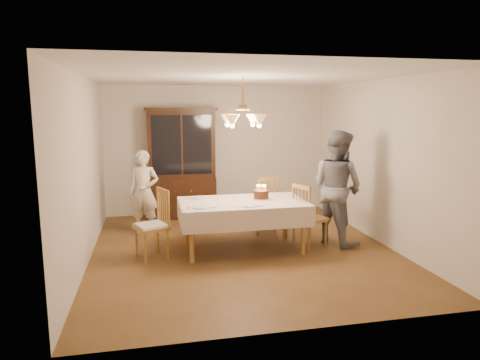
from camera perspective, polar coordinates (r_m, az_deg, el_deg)
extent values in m
plane|color=#523517|center=(6.67, 0.36, -9.21)|extent=(5.00, 5.00, 0.00)
plane|color=white|center=(6.34, 0.38, 13.65)|extent=(5.00, 5.00, 0.00)
plane|color=beige|center=(8.82, -3.09, 4.02)|extent=(4.50, 0.00, 4.50)
plane|color=beige|center=(4.00, 7.99, -2.71)|extent=(4.50, 0.00, 4.50)
plane|color=beige|center=(6.30, -20.06, 1.25)|extent=(0.00, 5.00, 5.00)
plane|color=beige|center=(7.20, 18.18, 2.32)|extent=(0.00, 5.00, 5.00)
cube|color=olive|center=(6.48, 0.37, -3.08)|extent=(1.80, 1.00, 0.04)
cube|color=silver|center=(6.47, 0.37, -2.87)|extent=(1.90, 1.10, 0.01)
cylinder|color=olive|center=(6.05, -6.46, -7.73)|extent=(0.07, 0.07, 0.71)
cylinder|color=olive|center=(6.40, 8.41, -6.79)|extent=(0.07, 0.07, 0.71)
cylinder|color=olive|center=(6.86, -7.14, -5.67)|extent=(0.07, 0.07, 0.71)
cylinder|color=olive|center=(7.17, 6.08, -4.98)|extent=(0.07, 0.07, 0.71)
cube|color=black|center=(8.61, -7.67, -2.25)|extent=(1.30, 0.50, 0.80)
cube|color=black|center=(8.51, -7.86, 4.75)|extent=(1.30, 0.40, 1.30)
cube|color=black|center=(8.31, -7.76, 4.64)|extent=(1.14, 0.01, 1.14)
cube|color=black|center=(8.43, -7.94, 9.34)|extent=(1.38, 0.54, 0.06)
cube|color=olive|center=(7.47, 2.83, -3.59)|extent=(0.55, 0.54, 0.05)
cube|color=olive|center=(7.22, 3.70, 0.14)|extent=(0.39, 0.16, 0.06)
cylinder|color=olive|center=(7.76, 3.24, -4.88)|extent=(0.04, 0.04, 0.43)
cylinder|color=olive|center=(7.57, 0.97, -5.23)|extent=(0.04, 0.04, 0.43)
cylinder|color=olive|center=(7.49, 4.69, -5.42)|extent=(0.04, 0.04, 0.43)
cylinder|color=olive|center=(7.30, 2.37, -5.81)|extent=(0.04, 0.04, 0.43)
cube|color=olive|center=(6.32, -11.73, -6.22)|extent=(0.55, 0.56, 0.05)
cube|color=olive|center=(6.27, -10.28, -1.41)|extent=(0.18, 0.38, 0.06)
cylinder|color=olive|center=(6.49, -13.66, -8.03)|extent=(0.04, 0.04, 0.43)
cylinder|color=olive|center=(6.17, -12.50, -8.92)|extent=(0.04, 0.04, 0.43)
cylinder|color=olive|center=(6.61, -10.87, -7.62)|extent=(0.04, 0.04, 0.43)
cylinder|color=olive|center=(6.29, -9.59, -8.46)|extent=(0.04, 0.04, 0.43)
cube|color=beige|center=(6.31, -11.74, -5.91)|extent=(0.50, 0.51, 0.03)
cube|color=olive|center=(6.77, 9.30, -5.10)|extent=(0.55, 0.56, 0.05)
cube|color=olive|center=(6.53, 8.18, -0.93)|extent=(0.18, 0.39, 0.06)
cylinder|color=olive|center=(6.82, 11.33, -7.10)|extent=(0.04, 0.04, 0.43)
cylinder|color=olive|center=(7.07, 9.28, -6.44)|extent=(0.04, 0.04, 0.43)
cylinder|color=olive|center=(6.59, 9.20, -7.61)|extent=(0.04, 0.04, 0.43)
cylinder|color=olive|center=(6.85, 7.16, -6.90)|extent=(0.04, 0.04, 0.43)
imported|color=#F0E8CB|center=(7.55, -12.69, -1.56)|extent=(0.60, 0.48, 1.44)
imported|color=slate|center=(6.95, 12.81, -0.97)|extent=(1.01, 1.09, 1.81)
cylinder|color=white|center=(6.62, 2.83, -2.51)|extent=(0.30, 0.30, 0.01)
cylinder|color=#391A0D|center=(6.60, 2.84, -1.92)|extent=(0.23, 0.23, 0.12)
cylinder|color=#598CD8|center=(6.60, 3.42, -1.07)|extent=(0.01, 0.01, 0.07)
sphere|color=#FFB23F|center=(6.60, 3.42, -0.72)|extent=(0.01, 0.01, 0.01)
cylinder|color=pink|center=(6.63, 3.32, -1.03)|extent=(0.01, 0.01, 0.07)
sphere|color=#FFB23F|center=(6.62, 3.32, -0.69)|extent=(0.01, 0.01, 0.01)
cylinder|color=#EACC66|center=(6.64, 3.14, -1.00)|extent=(0.01, 0.01, 0.07)
sphere|color=#FFB23F|center=(6.64, 3.15, -0.66)|extent=(0.01, 0.01, 0.01)
cylinder|color=#598CD8|center=(6.65, 2.93, -0.98)|extent=(0.01, 0.01, 0.07)
sphere|color=#FFB23F|center=(6.65, 2.93, -0.64)|extent=(0.01, 0.01, 0.01)
cylinder|color=pink|center=(6.65, 2.69, -0.98)|extent=(0.01, 0.01, 0.07)
sphere|color=#FFB23F|center=(6.64, 2.70, -0.64)|extent=(0.01, 0.01, 0.01)
cylinder|color=#EACC66|center=(6.64, 2.49, -1.00)|extent=(0.01, 0.01, 0.07)
sphere|color=#FFB23F|center=(6.63, 2.49, -0.66)|extent=(0.01, 0.01, 0.01)
cylinder|color=#598CD8|center=(6.62, 2.33, -1.03)|extent=(0.01, 0.01, 0.07)
sphere|color=#FFB23F|center=(6.61, 2.33, -0.69)|extent=(0.01, 0.01, 0.01)
cylinder|color=pink|center=(6.60, 2.25, -1.07)|extent=(0.01, 0.01, 0.07)
sphere|color=#FFB23F|center=(6.59, 2.26, -0.73)|extent=(0.01, 0.01, 0.01)
cylinder|color=#EACC66|center=(6.57, 2.27, -1.11)|extent=(0.01, 0.01, 0.07)
sphere|color=#FFB23F|center=(6.56, 2.27, -0.77)|extent=(0.01, 0.01, 0.01)
cylinder|color=#598CD8|center=(6.55, 2.37, -1.15)|extent=(0.01, 0.01, 0.07)
sphere|color=#FFB23F|center=(6.54, 2.37, -0.81)|extent=(0.01, 0.01, 0.01)
cylinder|color=pink|center=(6.53, 2.54, -1.18)|extent=(0.01, 0.01, 0.07)
sphere|color=#FFB23F|center=(6.52, 2.54, -0.84)|extent=(0.01, 0.01, 0.01)
cylinder|color=#EACC66|center=(6.52, 2.76, -1.20)|extent=(0.01, 0.01, 0.07)
sphere|color=#FFB23F|center=(6.51, 2.77, -0.85)|extent=(0.01, 0.01, 0.01)
cylinder|color=#598CD8|center=(6.52, 3.00, -1.20)|extent=(0.01, 0.01, 0.07)
sphere|color=#FFB23F|center=(6.51, 3.00, -0.85)|extent=(0.01, 0.01, 0.01)
cylinder|color=pink|center=(6.53, 3.21, -1.18)|extent=(0.01, 0.01, 0.07)
sphere|color=#FFB23F|center=(6.53, 3.21, -0.83)|extent=(0.01, 0.01, 0.01)
cylinder|color=#EACC66|center=(6.55, 3.36, -1.15)|extent=(0.01, 0.01, 0.07)
sphere|color=#FFB23F|center=(6.55, 3.37, -0.80)|extent=(0.01, 0.01, 0.01)
cylinder|color=#598CD8|center=(6.58, 3.44, -1.11)|extent=(0.01, 0.01, 0.07)
sphere|color=#FFB23F|center=(6.57, 3.44, -0.77)|extent=(0.01, 0.01, 0.01)
cylinder|color=white|center=(6.08, -5.16, -3.61)|extent=(0.26, 0.26, 0.02)
cube|color=silver|center=(6.06, -6.81, -3.72)|extent=(0.01, 0.16, 0.01)
cube|color=beige|center=(6.10, -3.52, -3.56)|extent=(0.10, 0.10, 0.01)
cylinder|color=white|center=(6.14, 1.22, -3.44)|extent=(0.24, 0.24, 0.02)
cube|color=silver|center=(6.11, -0.28, -3.55)|extent=(0.02, 0.16, 0.01)
cube|color=beige|center=(6.18, 2.71, -3.38)|extent=(0.10, 0.10, 0.01)
cylinder|color=white|center=(6.68, -5.32, -2.41)|extent=(0.23, 0.23, 0.02)
cube|color=silver|center=(6.67, -6.67, -2.50)|extent=(0.01, 0.16, 0.01)
cube|color=beige|center=(6.70, -3.97, -2.38)|extent=(0.10, 0.10, 0.01)
cylinder|color=#BF8C3F|center=(6.33, 0.38, 11.85)|extent=(0.02, 0.02, 0.40)
cylinder|color=#BF8C3F|center=(6.32, 0.38, 9.58)|extent=(0.12, 0.12, 0.10)
cone|color=#D8994C|center=(6.56, 1.71, 8.01)|extent=(0.22, 0.22, 0.18)
sphere|color=#FFD899|center=(6.56, 1.71, 7.39)|extent=(0.07, 0.07, 0.07)
cone|color=#D8994C|center=(6.48, -1.73, 7.99)|extent=(0.22, 0.22, 0.18)
sphere|color=#FFD899|center=(6.48, -1.72, 7.37)|extent=(0.07, 0.07, 0.07)
cone|color=#D8994C|center=(6.09, -1.06, 7.89)|extent=(0.22, 0.22, 0.18)
sphere|color=#FFD899|center=(6.09, -1.06, 7.23)|extent=(0.07, 0.07, 0.07)
cone|color=#D8994C|center=(6.18, 2.58, 7.91)|extent=(0.22, 0.22, 0.18)
sphere|color=#FFD899|center=(6.18, 2.58, 7.26)|extent=(0.07, 0.07, 0.07)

